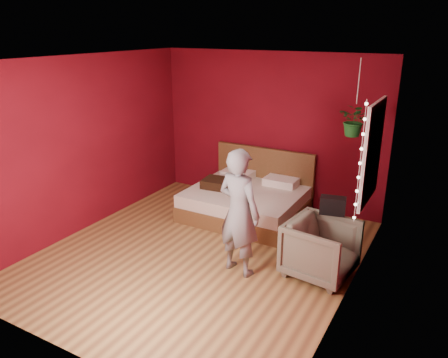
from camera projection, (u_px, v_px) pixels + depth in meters
floor at (200, 254)px, 6.03m from camera, size 4.50×4.50×0.00m
room_walls at (198, 135)px, 5.47m from camera, size 4.04×4.54×2.62m
window at (372, 153)px, 5.36m from camera, size 0.05×0.97×1.27m
fairy_lights at (360, 163)px, 4.94m from camera, size 0.04×0.04×1.45m
bed at (247, 200)px, 7.20m from camera, size 1.80×1.53×0.99m
person at (239, 213)px, 5.34m from camera, size 0.66×0.50×1.63m
armchair at (321, 249)px, 5.40m from camera, size 0.89×0.87×0.73m
handbag at (333, 206)px, 5.47m from camera, size 0.34×0.22×0.23m
throw_pillow at (216, 183)px, 7.20m from camera, size 0.43×0.43×0.14m
hanging_plant at (355, 120)px, 5.68m from camera, size 0.47×0.44×1.00m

